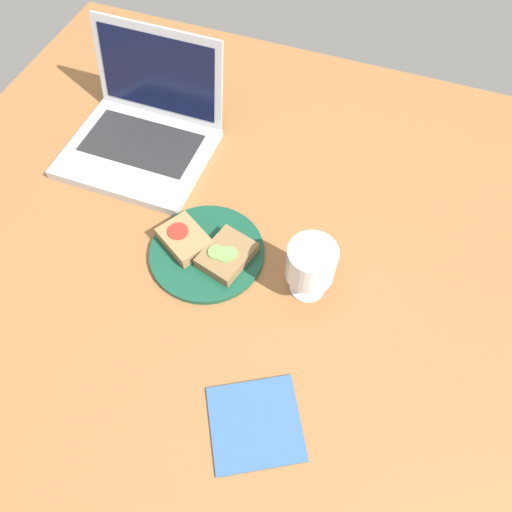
% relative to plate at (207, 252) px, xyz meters
% --- Properties ---
extents(wooden_table, '(1.40, 1.40, 0.03)m').
position_rel_plate_xyz_m(wooden_table, '(0.04, -0.02, -0.02)').
color(wooden_table, brown).
rests_on(wooden_table, ground).
extents(plate, '(0.22, 0.22, 0.01)m').
position_rel_plate_xyz_m(plate, '(0.00, 0.00, 0.00)').
color(plate, '#144733').
rests_on(plate, wooden_table).
extents(sandwich_with_cucumber, '(0.10, 0.12, 0.03)m').
position_rel_plate_xyz_m(sandwich_with_cucumber, '(0.05, -0.00, 0.02)').
color(sandwich_with_cucumber, brown).
rests_on(sandwich_with_cucumber, plate).
extents(sandwich_with_tomato, '(0.12, 0.11, 0.03)m').
position_rel_plate_xyz_m(sandwich_with_tomato, '(-0.05, 0.00, 0.02)').
color(sandwich_with_tomato, '#937047').
rests_on(sandwich_with_tomato, plate).
extents(wine_glass, '(0.09, 0.09, 0.12)m').
position_rel_plate_xyz_m(wine_glass, '(0.20, -0.00, 0.07)').
color(wine_glass, white).
rests_on(wine_glass, wooden_table).
extents(laptop, '(0.30, 0.29, 0.22)m').
position_rel_plate_xyz_m(laptop, '(-0.24, 0.22, 0.03)').
color(laptop, '#ADAFB5').
rests_on(laptop, wooden_table).
extents(napkin, '(0.19, 0.19, 0.00)m').
position_rel_plate_xyz_m(napkin, '(0.20, -0.27, -0.00)').
color(napkin, '#33598C').
rests_on(napkin, wooden_table).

